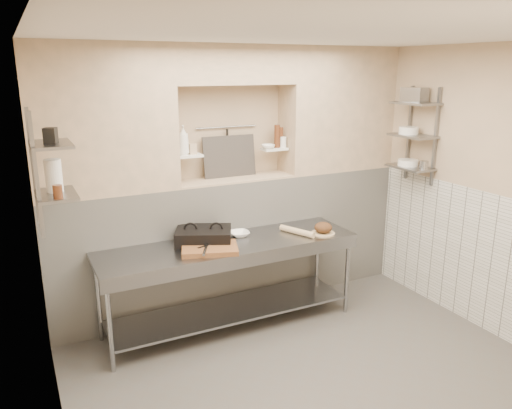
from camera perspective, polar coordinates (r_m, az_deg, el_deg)
floor at (r=4.56m, az=7.15°, el=-19.81°), size 4.00×3.90×0.10m
ceiling at (r=3.75m, az=8.70°, el=19.51°), size 4.00×3.90×0.10m
wall_left at (r=3.29m, az=-23.50°, el=-6.80°), size 0.10×3.90×2.80m
wall_right at (r=5.31m, az=26.50°, el=1.01°), size 0.10×3.90×2.80m
wall_back at (r=5.62m, az=-3.63°, el=3.33°), size 4.00×0.10×2.80m
backwall_lower at (r=5.59m, az=-2.51°, el=-4.18°), size 4.00×0.40×1.40m
alcove_sill at (r=5.39m, az=-2.60°, el=2.94°), size 1.30×0.40×0.02m
backwall_pillar_left at (r=4.91m, az=-17.17°, el=9.21°), size 1.35×0.40×1.40m
backwall_pillar_right at (r=5.95m, az=9.28°, el=10.65°), size 1.35×0.40×1.40m
backwall_header at (r=5.27m, az=-2.76°, el=15.69°), size 1.30×0.40×0.40m
wainscot_left at (r=3.60m, az=-21.27°, el=-17.09°), size 0.02×3.90×1.40m
wainscot_right at (r=5.46m, az=25.24°, el=-6.18°), size 0.02×3.90×1.40m
alcove_shelf_left at (r=5.16m, az=-7.74°, el=5.53°), size 0.28×0.16×0.02m
alcove_shelf_right at (r=5.56m, az=2.11°, el=6.36°), size 0.28×0.16×0.02m
utensil_rail at (r=5.46m, az=-3.40°, el=8.83°), size 0.70×0.02×0.02m
hanging_steel at (r=5.46m, az=-3.29°, el=7.04°), size 0.02×0.02×0.30m
splash_panel at (r=5.44m, az=-3.06°, el=5.51°), size 0.60×0.08×0.45m
shelf_rail_left_a at (r=4.39m, az=-24.12°, el=3.94°), size 0.03×0.03×0.95m
shelf_rail_left_b at (r=4.00m, az=-23.81°, el=2.96°), size 0.03×0.03×0.95m
wall_shelf_left_lower at (r=4.24m, az=-21.87°, el=1.04°), size 0.30×0.50×0.02m
wall_shelf_left_upper at (r=4.17m, az=-22.42°, el=6.37°), size 0.30×0.50×0.03m
shelf_rail_right_a at (r=6.00m, az=17.09°, el=7.81°), size 0.03×0.03×1.05m
shelf_rail_right_b at (r=5.72m, az=19.84°, el=7.24°), size 0.03×0.03×1.05m
wall_shelf_right_lower at (r=5.82m, az=17.19°, el=4.09°), size 0.30×0.50×0.02m
wall_shelf_right_mid at (r=5.76m, az=17.47°, el=7.50°), size 0.30×0.50×0.02m
wall_shelf_right_upper at (r=5.73m, az=17.75°, el=10.96°), size 0.30×0.50×0.03m
prep_table at (r=5.01m, az=-2.99°, el=-7.25°), size 2.60×0.70×0.90m
panini_press at (r=4.93m, az=-6.00°, el=-3.61°), size 0.65×0.57×0.15m
cutting_board at (r=4.74m, az=-5.32°, el=-5.04°), size 0.61×0.51×0.05m
knife_blade at (r=4.76m, az=-5.40°, el=-4.63°), size 0.26×0.10×0.01m
tongs at (r=4.62m, az=-5.80°, el=-5.12°), size 0.15×0.26×0.03m
mixing_bowl at (r=5.12m, az=-1.91°, el=-3.37°), size 0.22×0.22×0.05m
rolling_pin at (r=5.19m, az=4.71°, el=-3.07°), size 0.22×0.41×0.06m
bread_board at (r=5.24m, az=7.67°, el=-3.27°), size 0.25×0.25×0.01m
bread_loaf at (r=5.22m, az=7.69°, el=-2.62°), size 0.18×0.18×0.11m
bottle_soap at (r=5.13m, az=-8.32°, el=7.29°), size 0.14×0.14×0.30m
jar_alcove at (r=5.18m, az=-7.28°, el=6.33°), size 0.07×0.07×0.11m
bowl_alcove at (r=5.49m, az=1.40°, el=6.63°), size 0.16×0.16×0.05m
condiment_a at (r=5.60m, az=2.79°, el=7.70°), size 0.06×0.06×0.22m
condiment_b at (r=5.56m, az=2.41°, el=7.80°), size 0.06×0.06×0.25m
condiment_c at (r=5.58m, az=3.13°, el=7.13°), size 0.07×0.07×0.12m
jug_left at (r=4.27m, az=-22.13°, el=3.07°), size 0.13×0.13×0.26m
jar_left at (r=4.05m, az=-21.72°, el=1.36°), size 0.07×0.07×0.11m
box_left_upper at (r=4.08m, az=-22.43°, el=7.26°), size 0.11×0.11×0.12m
bowl_right at (r=5.84m, az=16.98°, el=4.60°), size 0.22×0.22×0.07m
canister_right at (r=5.66m, az=18.65°, el=4.28°), size 0.09×0.09×0.09m
bowl_right_mid at (r=5.81m, az=17.04°, el=8.10°), size 0.21×0.21×0.08m
basket_right at (r=5.74m, az=17.67°, el=11.87°), size 0.26×0.29×0.15m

